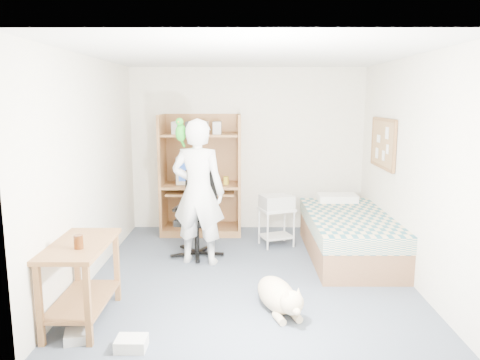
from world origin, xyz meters
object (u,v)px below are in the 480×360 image
(computer_hutch, at_px, (201,179))
(bed, at_px, (348,235))
(side_desk, at_px, (81,270))
(printer_cart, at_px, (276,221))
(person, at_px, (198,192))
(dog, at_px, (279,296))
(office_chair, at_px, (198,226))

(computer_hutch, distance_m, bed, 2.35)
(side_desk, relative_size, printer_cart, 1.84)
(computer_hutch, bearing_deg, person, -86.68)
(bed, height_order, dog, bed)
(bed, relative_size, printer_cart, 3.72)
(side_desk, xyz_separation_m, office_chair, (0.89, 1.88, -0.11))
(computer_hutch, xyz_separation_m, printer_cart, (1.10, -0.67, -0.47))
(bed, xyz_separation_m, office_chair, (-1.96, 0.07, 0.10))
(bed, relative_size, dog, 2.15)
(person, xyz_separation_m, dog, (0.89, -1.37, -0.74))
(computer_hutch, relative_size, printer_cart, 3.32)
(dog, relative_size, printer_cart, 1.73)
(bed, distance_m, office_chair, 1.96)
(side_desk, xyz_separation_m, dog, (1.82, 0.21, -0.34))
(bed, height_order, person, person)
(computer_hutch, height_order, dog, computer_hutch)
(computer_hutch, bearing_deg, side_desk, -106.14)
(office_chair, bearing_deg, computer_hutch, 103.72)
(office_chair, bearing_deg, printer_cart, 31.33)
(printer_cart, bearing_deg, person, -166.14)
(person, distance_m, printer_cart, 1.34)
(computer_hutch, xyz_separation_m, person, (0.08, -1.36, 0.08))
(side_desk, height_order, printer_cart, side_desk)
(computer_hutch, height_order, side_desk, computer_hutch)
(office_chair, relative_size, person, 0.60)
(bed, distance_m, printer_cart, 1.01)
(computer_hutch, bearing_deg, office_chair, -87.78)
(dog, bearing_deg, office_chair, 101.09)
(computer_hutch, bearing_deg, dog, -70.42)
(bed, bearing_deg, printer_cart, 153.58)
(computer_hutch, relative_size, person, 1.00)
(person, bearing_deg, printer_cart, -134.41)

